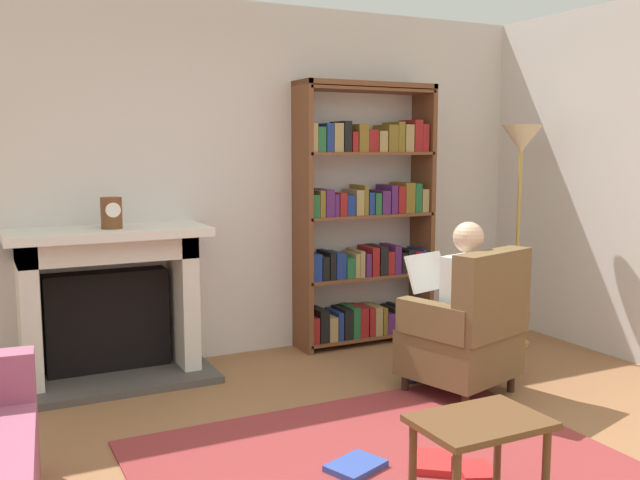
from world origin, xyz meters
TOP-DOWN VIEW (x-y plane):
  - back_wall at (0.00, 2.55)m, footprint 5.60×0.10m
  - side_wall_right at (2.65, 1.25)m, footprint 0.10×5.20m
  - area_rug at (0.00, 0.30)m, footprint 2.40×1.80m
  - fireplace at (-0.98, 2.30)m, footprint 1.36×0.64m
  - mantel_clock at (-0.96, 2.20)m, footprint 0.14×0.14m
  - bookshelf at (1.08, 2.33)m, footprint 1.17×0.32m
  - armchair_reading at (1.05, 0.95)m, footprint 0.79×0.78m
  - seated_reader at (1.02, 1.06)m, footprint 0.46×0.59m
  - side_table at (0.10, -0.34)m, footprint 0.56×0.39m
  - scattered_books at (0.11, 0.17)m, footprint 0.78×0.59m
  - floor_lamp at (2.14, 1.71)m, footprint 0.32×0.32m

SIDE VIEW (x-z plane):
  - area_rug at x=0.00m, z-range 0.00..0.01m
  - scattered_books at x=0.11m, z-range 0.01..0.05m
  - side_table at x=0.10m, z-range 0.16..0.62m
  - armchair_reading at x=1.05m, z-range -0.06..0.91m
  - fireplace at x=-0.98m, z-range 0.03..1.11m
  - seated_reader at x=1.02m, z-range 0.05..1.19m
  - bookshelf at x=1.08m, z-range -0.04..2.09m
  - mantel_clock at x=-0.96m, z-range 1.07..1.28m
  - back_wall at x=0.00m, z-range 0.00..2.70m
  - side_wall_right at x=2.65m, z-range 0.00..2.70m
  - floor_lamp at x=2.14m, z-range 0.62..2.41m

